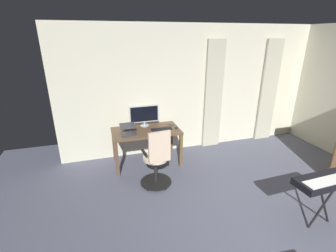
% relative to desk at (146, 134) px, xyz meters
% --- Properties ---
extents(back_room_partition, '(5.90, 0.10, 2.77)m').
position_rel_desk_xyz_m(back_room_partition, '(-1.21, -0.51, 0.74)').
color(back_room_partition, beige).
rests_on(back_room_partition, ground).
extents(curtain_left_panel, '(0.44, 0.06, 2.46)m').
position_rel_desk_xyz_m(curtain_left_panel, '(-3.16, -0.40, 0.58)').
color(curtain_left_panel, '#B9B89F').
rests_on(curtain_left_panel, ground).
extents(curtain_right_panel, '(0.42, 0.06, 2.46)m').
position_rel_desk_xyz_m(curtain_right_panel, '(-1.67, -0.40, 0.58)').
color(curtain_right_panel, '#B9B89F').
rests_on(curtain_right_panel, ground).
extents(desk, '(1.35, 0.73, 0.74)m').
position_rel_desk_xyz_m(desk, '(0.00, 0.00, 0.00)').
color(desk, brown).
rests_on(desk, ground).
extents(office_chair, '(0.56, 0.56, 1.10)m').
position_rel_desk_xyz_m(office_chair, '(-0.00, 0.87, -0.14)').
color(office_chair, black).
rests_on(office_chair, ground).
extents(computer_monitor, '(0.62, 0.18, 0.44)m').
position_rel_desk_xyz_m(computer_monitor, '(-0.02, -0.25, 0.34)').
color(computer_monitor, '#B7BCC1').
rests_on(computer_monitor, desk).
extents(computer_keyboard, '(0.42, 0.13, 0.02)m').
position_rel_desk_xyz_m(computer_keyboard, '(-0.30, 0.07, 0.11)').
color(computer_keyboard, black).
rests_on(computer_keyboard, desk).
extents(laptop, '(0.30, 0.35, 0.16)m').
position_rel_desk_xyz_m(laptop, '(0.37, 0.08, 0.15)').
color(laptop, '#333338').
rests_on(laptop, desk).
extents(computer_mouse, '(0.06, 0.10, 0.04)m').
position_rel_desk_xyz_m(computer_mouse, '(-0.61, 0.09, 0.11)').
color(computer_mouse, '#232328').
rests_on(computer_mouse, desk).
extents(cell_phone_by_monitor, '(0.14, 0.16, 0.01)m').
position_rel_desk_xyz_m(cell_phone_by_monitor, '(-0.56, -0.14, 0.10)').
color(cell_phone_by_monitor, '#333338').
rests_on(cell_phone_by_monitor, desk).
extents(mug_coffee, '(0.12, 0.08, 0.09)m').
position_rel_desk_xyz_m(mug_coffee, '(0.36, -0.16, 0.14)').
color(mug_coffee, purple).
rests_on(mug_coffee, desk).
extents(piano_keyboard, '(1.05, 0.36, 0.81)m').
position_rel_desk_xyz_m(piano_keyboard, '(-1.97, 2.45, 0.09)').
color(piano_keyboard, black).
rests_on(piano_keyboard, ground).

